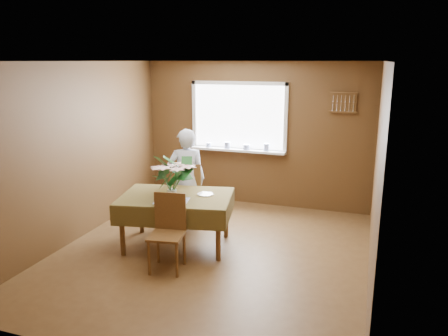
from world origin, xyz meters
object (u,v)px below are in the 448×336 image
(dining_table, at_px, (176,202))
(chair_near, at_px, (168,228))
(chair_far, at_px, (189,191))
(seated_woman, at_px, (187,179))
(flower_bouquet, at_px, (171,176))

(dining_table, height_order, chair_near, chair_near)
(chair_near, bearing_deg, dining_table, 97.10)
(dining_table, bearing_deg, chair_far, 89.65)
(dining_table, distance_m, chair_far, 0.80)
(chair_near, bearing_deg, seated_woman, 94.67)
(dining_table, bearing_deg, chair_near, -85.29)
(flower_bouquet, bearing_deg, chair_near, -71.53)
(dining_table, xyz_separation_m, chair_near, (0.18, -0.62, -0.13))
(chair_near, relative_size, flower_bouquet, 1.56)
(dining_table, relative_size, chair_near, 1.78)
(dining_table, distance_m, flower_bouquet, 0.47)
(flower_bouquet, bearing_deg, chair_far, 100.96)
(dining_table, bearing_deg, seated_woman, 90.00)
(chair_far, xyz_separation_m, chair_near, (0.33, -1.40, -0.03))
(dining_table, bearing_deg, flower_bouquet, -90.55)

